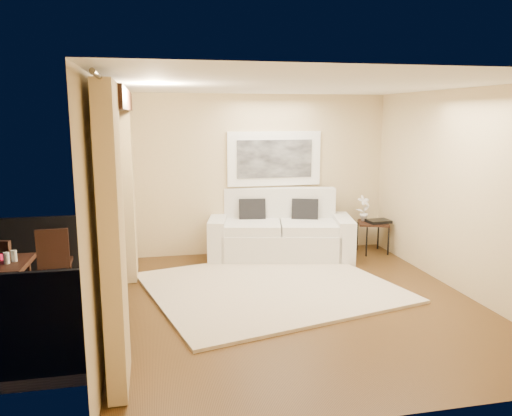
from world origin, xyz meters
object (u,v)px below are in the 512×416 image
object	(u,v)px
balcony_chair_far	(54,257)
orchid	(364,208)
sofa	(280,233)
side_table	(373,225)

from	to	relation	value
balcony_chair_far	orchid	bearing A→B (deg)	-168.67
orchid	balcony_chair_far	bearing A→B (deg)	-165.92
orchid	balcony_chair_far	size ratio (longest dim) A/B	0.49
sofa	orchid	xyz separation A→B (m)	(1.50, 0.02, 0.37)
orchid	balcony_chair_far	xyz separation A→B (m)	(-4.86, -1.22, -0.23)
side_table	orchid	xyz separation A→B (m)	(-0.13, 0.12, 0.28)
sofa	side_table	xyz separation A→B (m)	(1.63, -0.10, 0.08)
sofa	orchid	distance (m)	1.54
sofa	balcony_chair_far	size ratio (longest dim) A/B	2.71
side_table	orchid	bearing A→B (deg)	136.39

